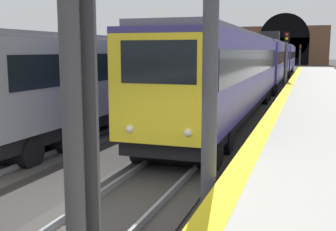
{
  "coord_description": "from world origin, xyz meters",
  "views": [
    {
      "loc": [
        -6.81,
        -3.47,
        3.23
      ],
      "look_at": [
        5.49,
        0.69,
        1.2
      ],
      "focal_mm": 44.53,
      "sensor_mm": 36.0,
      "label": 1
    }
  ],
  "objects": [
    {
      "name": "railway_signal_far",
      "position": [
        71.84,
        -1.78,
        2.6
      ],
      "size": [
        0.39,
        0.38,
        4.36
      ],
      "rotation": [
        0.0,
        0.0,
        3.14
      ],
      "color": "#38383D",
      "rests_on": "ground_plane"
    },
    {
      "name": "tunnel_portal",
      "position": [
        94.38,
        2.31,
        4.44
      ],
      "size": [
        2.68,
        19.74,
        11.7
      ],
      "color": "brown",
      "rests_on": "ground_plane"
    },
    {
      "name": "railway_signal_mid",
      "position": [
        25.85,
        -1.78,
        2.73
      ],
      "size": [
        0.39,
        0.38,
        4.61
      ],
      "rotation": [
        0.0,
        0.0,
        3.14
      ],
      "color": "#4C4C54",
      "rests_on": "ground_plane"
    },
    {
      "name": "train_adjacent_platform",
      "position": [
        22.25,
        4.62,
        2.18
      ],
      "size": [
        42.6,
        3.46,
        4.67
      ],
      "rotation": [
        0.0,
        0.0,
        3.11
      ],
      "color": "gray",
      "rests_on": "ground_plane"
    },
    {
      "name": "ground_plane",
      "position": [
        0.0,
        0.0,
        0.0
      ],
      "size": [
        320.0,
        320.0,
        0.0
      ],
      "primitive_type": "plane",
      "color": "#302D2B"
    },
    {
      "name": "track_main_line",
      "position": [
        0.0,
        0.0,
        0.04
      ],
      "size": [
        160.0,
        2.68,
        0.21
      ],
      "color": "#383533",
      "rests_on": "ground_plane"
    },
    {
      "name": "railway_signal_near",
      "position": [
        -4.07,
        -1.78,
        2.92
      ],
      "size": [
        0.39,
        0.38,
        4.96
      ],
      "rotation": [
        0.0,
        0.0,
        3.14
      ],
      "color": "#38383D",
      "rests_on": "ground_plane"
    },
    {
      "name": "train_main_approaching",
      "position": [
        31.48,
        -0.0,
        2.29
      ],
      "size": [
        58.56,
        2.88,
        4.92
      ],
      "rotation": [
        0.0,
        0.0,
        3.15
      ],
      "color": "navy",
      "rests_on": "ground_plane"
    },
    {
      "name": "platform_right_edge_strip",
      "position": [
        0.0,
        -2.28,
        0.94
      ],
      "size": [
        112.0,
        0.5,
        0.01
      ],
      "primitive_type": "cube",
      "color": "yellow",
      "rests_on": "platform_right"
    }
  ]
}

